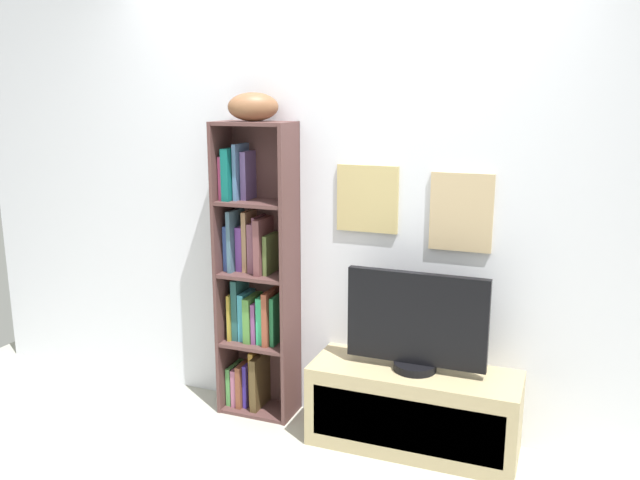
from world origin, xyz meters
The scene contains 5 objects.
back_wall centered at (0.00, 1.13, 1.30)m, with size 4.80×0.08×2.60m.
bookshelf centered at (-0.44, 1.00, 0.77)m, with size 0.43×0.25×1.67m.
football centered at (-0.41, 0.98, 1.75)m, with size 0.27×0.15×0.15m, color brown.
tv_stand centered at (0.52, 0.90, 0.22)m, with size 1.07×0.39×0.43m.
television centered at (0.52, 0.90, 0.69)m, with size 0.72×0.22×0.52m.
Camera 1 is at (1.20, -2.19, 1.83)m, focal length 36.82 mm.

